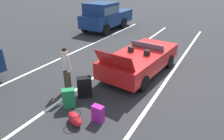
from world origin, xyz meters
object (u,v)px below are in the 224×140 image
at_px(suitcase_medium_bright, 69,98).
at_px(suitcase_small_carryon, 98,113).
at_px(suitcase_large_black, 84,87).
at_px(parked_pickup_truck_near, 105,16).
at_px(duffel_bag, 75,119).
at_px(convertible_car, 143,59).
at_px(traveler_person, 66,68).

distance_m(suitcase_medium_bright, suitcase_small_carryon, 1.20).
xyz_separation_m(suitcase_large_black, suitcase_medium_bright, (-0.71, 0.08, -0.06)).
bearing_deg(parked_pickup_truck_near, duffel_bag, 28.02).
distance_m(convertible_car, duffel_bag, 4.24).
xyz_separation_m(duffel_bag, parked_pickup_truck_near, (9.82, 5.05, 0.95)).
bearing_deg(parked_pickup_truck_near, traveler_person, 24.22).
distance_m(suitcase_large_black, suitcase_small_carryon, 1.40).
xyz_separation_m(convertible_car, suitcase_small_carryon, (-3.79, -0.18, -0.34)).
bearing_deg(suitcase_large_black, duffel_bag, -18.20).
distance_m(convertible_car, traveler_person, 3.40).
bearing_deg(duffel_bag, suitcase_medium_bright, 50.73).
bearing_deg(parked_pickup_truck_near, suitcase_medium_bright, 26.04).
distance_m(convertible_car, parked_pickup_truck_near, 7.78).
height_order(suitcase_large_black, duffel_bag, suitcase_large_black).
height_order(convertible_car, traveler_person, traveler_person).
relative_size(suitcase_small_carryon, traveler_person, 0.30).
distance_m(suitcase_small_carryon, duffel_bag, 0.67).
bearing_deg(suitcase_medium_bright, traveler_person, 0.60).
xyz_separation_m(convertible_car, suitcase_large_black, (-2.94, 0.93, -0.22)).
xyz_separation_m(convertible_car, duffel_bag, (-4.21, 0.32, -0.43)).
height_order(suitcase_large_black, traveler_person, traveler_person).
distance_m(duffel_bag, parked_pickup_truck_near, 11.08).
bearing_deg(suitcase_small_carryon, traveler_person, -113.42).
height_order(convertible_car, suitcase_medium_bright, convertible_car).
bearing_deg(traveler_person, parked_pickup_truck_near, 39.83).
bearing_deg(convertible_car, duffel_bag, -178.72).
height_order(suitcase_small_carryon, duffel_bag, suitcase_small_carryon).
xyz_separation_m(duffel_bag, traveler_person, (1.27, 1.35, 0.77)).
relative_size(convertible_car, suitcase_small_carryon, 8.69).
height_order(convertible_car, suitcase_small_carryon, convertible_car).
distance_m(convertible_car, suitcase_large_black, 3.09).
bearing_deg(suitcase_large_black, parked_pickup_truck_near, 163.90).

